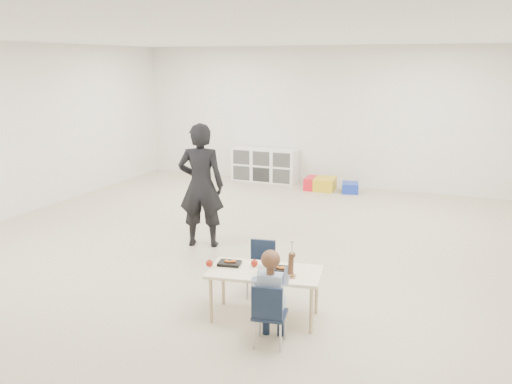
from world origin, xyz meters
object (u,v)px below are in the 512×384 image
at_px(adult, 201,185).
at_px(table, 265,294).
at_px(chair_near, 270,313).
at_px(child, 270,295).
at_px(cubby_shelf, 264,165).

bearing_deg(adult, table, 116.45).
relative_size(chair_near, child, 0.63).
bearing_deg(table, child, -73.11).
bearing_deg(chair_near, adult, 120.51).
relative_size(table, cubby_shelf, 0.84).
relative_size(table, chair_near, 1.95).
bearing_deg(chair_near, child, 0.00).
relative_size(table, child, 1.24).
bearing_deg(child, adult, 120.51).
distance_m(child, adult, 2.88).
xyz_separation_m(child, cubby_shelf, (-2.58, 6.35, -0.13)).
distance_m(table, chair_near, 0.52).
distance_m(table, child, 0.56).
bearing_deg(table, chair_near, -73.11).
bearing_deg(adult, child, 113.49).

